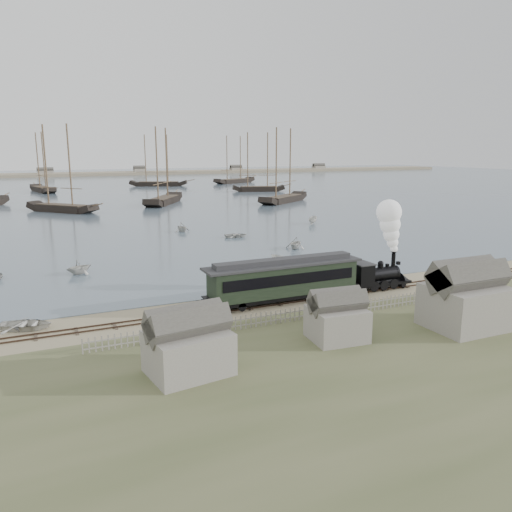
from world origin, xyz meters
name	(u,v)px	position (x,y,z in m)	size (l,w,h in m)	color
ground	(250,300)	(0.00, 0.00, 0.00)	(600.00, 600.00, 0.00)	tan
harbor_water	(80,186)	(0.00, 170.00, 0.03)	(600.00, 336.00, 0.06)	#4A5A6B
rail_track	(258,306)	(0.00, -2.00, 0.04)	(120.00, 1.80, 0.16)	#3B2A20
picket_fence_west	(210,334)	(-6.50, -7.00, 0.00)	(19.00, 0.10, 1.20)	gray
picket_fence_east	(405,306)	(12.50, -7.50, 0.00)	(15.00, 0.10, 1.20)	gray
shed_left	(189,373)	(-10.00, -13.00, 0.00)	(5.00, 4.00, 4.10)	gray
shed_mid	(336,339)	(2.00, -12.00, 0.00)	(4.00, 3.50, 3.60)	gray
shed_right	(463,327)	(13.00, -14.00, 0.00)	(6.00, 5.00, 5.10)	gray
far_spit	(66,176)	(0.00, 250.00, 0.00)	(500.00, 20.00, 1.80)	tan
locomotive	(389,250)	(14.77, -2.00, 4.12)	(7.15, 2.67, 8.92)	black
passenger_coach	(284,279)	(2.64, -2.00, 2.37)	(15.53, 2.99, 3.77)	black
beached_dinghy	(26,324)	(-19.67, 0.21, 0.43)	(4.12, 2.94, 0.85)	beige
rowboat_1	(79,267)	(-14.00, 17.53, 0.89)	(3.17, 2.73, 1.67)	beige
rowboat_2	(284,262)	(9.11, 10.27, 0.82)	(3.91, 1.47, 1.51)	beige
rowboat_3	(236,235)	(11.89, 32.85, 0.44)	(3.70, 2.64, 0.77)	beige
rowboat_4	(295,243)	(16.21, 20.42, 0.92)	(3.28, 2.83, 1.73)	beige
rowboat_5	(313,220)	(31.16, 40.74, 0.77)	(3.66, 1.38, 1.41)	beige
rowboat_7	(182,227)	(5.41, 42.11, 0.88)	(3.11, 2.68, 1.64)	beige
schooner_2	(59,168)	(-11.95, 81.08, 10.06)	(18.81, 4.34, 20.00)	black
schooner_3	(162,166)	(13.90, 88.94, 10.06)	(22.05, 5.09, 20.00)	black
schooner_4	(284,165)	(44.83, 79.24, 10.06)	(21.54, 4.97, 20.00)	black
schooner_5	(259,162)	(53.44, 114.54, 10.06)	(17.75, 4.10, 20.00)	black
schooner_7	(40,162)	(-14.33, 142.67, 10.06)	(19.99, 4.61, 20.00)	black
schooner_8	(157,160)	(28.08, 154.07, 10.06)	(22.26, 5.14, 20.00)	black
schooner_9	(234,159)	(62.26, 158.53, 10.06)	(21.82, 5.04, 20.00)	black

